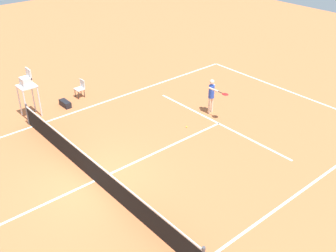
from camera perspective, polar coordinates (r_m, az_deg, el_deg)
ground_plane at (r=15.87m, az=-10.16°, el=-7.53°), size 60.00×60.00×0.00m
court_lines at (r=15.87m, az=-10.16°, el=-7.52°), size 11.02×24.90×0.01m
tennis_net at (r=15.58m, az=-10.32°, el=-6.07°), size 11.62×0.10×1.07m
player_serving at (r=19.93m, az=6.15°, el=4.52°), size 1.31×0.52×1.77m
tennis_ball at (r=19.02m, az=2.60°, el=-0.12°), size 0.07×0.07×0.07m
umpire_chair at (r=20.45m, az=-19.04°, el=5.36°), size 0.80×0.80×2.41m
courtside_chair_mid at (r=22.20m, az=-12.10°, el=5.24°), size 0.44×0.46×0.95m
equipment_bag at (r=21.51m, az=-14.11°, el=3.04°), size 0.76×0.32×0.30m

